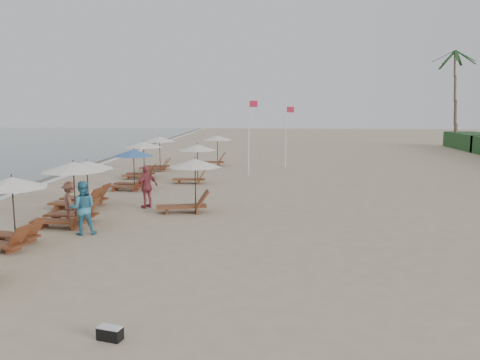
# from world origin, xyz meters

# --- Properties ---
(ground) EXTENTS (160.00, 160.00, 0.00)m
(ground) POSITION_xyz_m (0.00, 0.00, 0.00)
(ground) COLOR tan
(ground) RESTS_ON ground
(foam_line) EXTENTS (0.50, 140.00, 0.02)m
(foam_line) POSITION_xyz_m (-11.20, 10.00, 0.01)
(foam_line) COLOR white
(foam_line) RESTS_ON ground
(lounger_station_1) EXTENTS (2.47, 2.20, 2.24)m
(lounger_station_1) POSITION_xyz_m (-6.48, 0.23, 1.18)
(lounger_station_1) COLOR brown
(lounger_station_1) RESTS_ON ground
(lounger_station_2) EXTENTS (2.68, 2.40, 2.38)m
(lounger_station_2) POSITION_xyz_m (-5.76, 3.22, 1.20)
(lounger_station_2) COLOR brown
(lounger_station_2) RESTS_ON ground
(lounger_station_3) EXTENTS (2.78, 2.39, 2.05)m
(lounger_station_3) POSITION_xyz_m (-6.49, 6.39, 1.03)
(lounger_station_3) COLOR brown
(lounger_station_3) RESTS_ON ground
(lounger_station_4) EXTENTS (2.41, 2.13, 2.13)m
(lounger_station_4) POSITION_xyz_m (-5.69, 11.10, 1.11)
(lounger_station_4) COLOR brown
(lounger_station_4) RESTS_ON ground
(lounger_station_5) EXTENTS (2.50, 2.37, 2.24)m
(lounger_station_5) POSITION_xyz_m (-6.18, 15.16, 1.27)
(lounger_station_5) COLOR brown
(lounger_station_5) RESTS_ON ground
(lounger_station_6) EXTENTS (2.48, 2.20, 2.34)m
(lounger_station_6) POSITION_xyz_m (-6.06, 18.81, 1.20)
(lounger_station_6) COLOR brown
(lounger_station_6) RESTS_ON ground
(inland_station_0) EXTENTS (2.82, 2.24, 2.22)m
(inland_station_0) POSITION_xyz_m (-1.67, 5.78, 1.32)
(inland_station_0) COLOR brown
(inland_station_0) RESTS_ON ground
(inland_station_1) EXTENTS (2.59, 2.24, 2.22)m
(inland_station_1) POSITION_xyz_m (-2.66, 13.50, 1.43)
(inland_station_1) COLOR brown
(inland_station_1) RESTS_ON ground
(inland_station_2) EXTENTS (2.83, 2.24, 2.22)m
(inland_station_2) POSITION_xyz_m (-2.54, 21.87, 1.28)
(inland_station_2) COLOR brown
(inland_station_2) RESTS_ON ground
(beachgoer_mid_a) EXTENTS (1.08, 0.95, 1.87)m
(beachgoer_mid_a) POSITION_xyz_m (-4.73, 1.91, 0.94)
(beachgoer_mid_a) COLOR teal
(beachgoer_mid_a) RESTS_ON ground
(beachgoer_mid_b) EXTENTS (1.09, 1.18, 1.59)m
(beachgoer_mid_b) POSITION_xyz_m (-5.86, 3.54, 0.80)
(beachgoer_mid_b) COLOR brown
(beachgoer_mid_b) RESTS_ON ground
(beachgoer_far_a) EXTENTS (1.05, 1.13, 1.87)m
(beachgoer_far_a) POSITION_xyz_m (-3.64, 6.49, 0.93)
(beachgoer_far_a) COLOR #AB444D
(beachgoer_far_a) RESTS_ON ground
(duffel_bag) EXTENTS (0.52, 0.36, 0.27)m
(duffel_bag) POSITION_xyz_m (-1.28, -5.73, 0.13)
(duffel_bag) COLOR black
(duffel_bag) RESTS_ON ground
(flag_pole_near) EXTENTS (0.59, 0.08, 4.92)m
(flag_pole_near) POSITION_xyz_m (0.33, 16.91, 2.71)
(flag_pole_near) COLOR silver
(flag_pole_near) RESTS_ON ground
(flag_pole_far) EXTENTS (0.59, 0.08, 4.52)m
(flag_pole_far) POSITION_xyz_m (2.79, 21.11, 2.50)
(flag_pole_far) COLOR silver
(flag_pole_far) RESTS_ON ground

